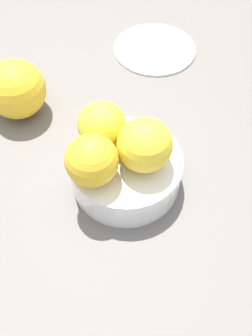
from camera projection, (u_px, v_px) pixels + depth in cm
name	position (u px, v px, depth cm)	size (l,w,h in cm)	color
ground_plane	(126.00, 184.00, 52.98)	(110.00, 110.00, 2.00)	#66605B
fruit_bowl	(126.00, 171.00, 50.32)	(14.38, 14.38, 4.79)	white
orange_in_bowl_0	(145.00, 145.00, 45.29)	(6.68, 6.68, 6.68)	yellow
orange_in_bowl_1	(92.00, 160.00, 44.21)	(6.31, 6.31, 6.31)	yellow
orange_in_bowl_2	(104.00, 124.00, 47.64)	(6.07, 6.07, 6.07)	yellow
orange_loose_0	(16.00, 89.00, 56.22)	(8.74, 8.74, 8.74)	yellow
side_plate	(155.00, 48.00, 68.09)	(14.45, 14.45, 0.80)	white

